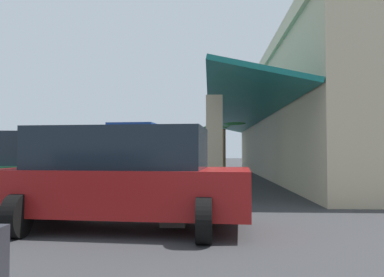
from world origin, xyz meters
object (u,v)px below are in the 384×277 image
object	(u,v)px
pedestrian	(161,162)
transit_bus	(153,146)
potted_palm	(224,167)
parked_sedan_blue	(102,160)
parked_suv_red	(124,176)

from	to	relation	value
pedestrian	transit_bus	bearing A→B (deg)	-168.51
pedestrian	potted_palm	world-z (taller)	potted_palm
transit_bus	potted_palm	xyz separation A→B (m)	(8.73, 4.58, -1.04)
parked_sedan_blue	potted_palm	distance (m)	18.30
transit_bus	parked_sedan_blue	bearing A→B (deg)	-140.16
transit_bus	parked_sedan_blue	size ratio (longest dim) A/B	2.50
parked_suv_red	potted_palm	size ratio (longest dim) A/B	1.74
parked_sedan_blue	transit_bus	bearing A→B (deg)	39.84
transit_bus	potted_palm	size ratio (longest dim) A/B	4.00
pedestrian	parked_suv_red	bearing A→B (deg)	3.24
potted_palm	pedestrian	bearing A→B (deg)	-97.14
parked_sedan_blue	potted_palm	xyz separation A→B (m)	(15.29, 10.05, 0.06)
pedestrian	potted_palm	bearing A→B (deg)	82.86
parked_sedan_blue	pedestrian	bearing A→B (deg)	25.67
parked_sedan_blue	pedestrian	world-z (taller)	pedestrian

